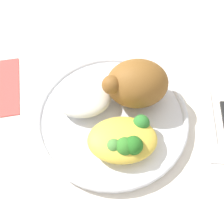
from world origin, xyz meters
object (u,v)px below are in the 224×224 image
at_px(plate, 112,118).
at_px(roasted_chicken, 136,84).
at_px(fork, 213,129).
at_px(rice_pile, 83,97).
at_px(mac_cheese_with_broccoli, 124,140).

distance_m(plate, roasted_chicken, 0.07).
bearing_deg(fork, rice_pile, -13.06).
bearing_deg(rice_pile, plate, 150.34).
bearing_deg(mac_cheese_with_broccoli, plate, -73.33).
bearing_deg(fork, plate, -7.82).
relative_size(plate, rice_pile, 2.69).
distance_m(plate, mac_cheese_with_broccoli, 0.06).
bearing_deg(roasted_chicken, rice_pile, 4.58).
xyz_separation_m(plate, roasted_chicken, (-0.04, -0.03, 0.05)).
relative_size(plate, mac_cheese_with_broccoli, 2.38).
distance_m(plate, fork, 0.17).
bearing_deg(plate, roasted_chicken, -139.91).
bearing_deg(mac_cheese_with_broccoli, rice_pile, -51.90).
xyz_separation_m(plate, fork, (-0.17, 0.02, -0.01)).
height_order(mac_cheese_with_broccoli, fork, mac_cheese_with_broccoli).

